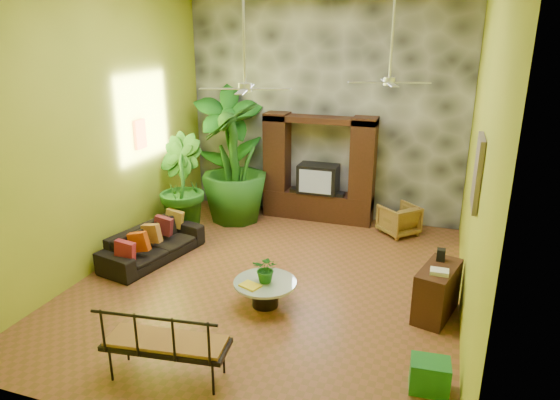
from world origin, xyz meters
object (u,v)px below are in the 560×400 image
(coffee_table, at_px, (265,290))
(side_console, at_px, (437,291))
(iron_bench, at_px, (162,341))
(tall_plant_b, at_px, (180,185))
(entertainment_center, at_px, (318,176))
(ceiling_fan_back, at_px, (390,68))
(wicker_armchair, at_px, (399,219))
(tall_plant_c, at_px, (234,163))
(ceiling_fan_front, at_px, (245,73))
(tall_plant_a, at_px, (229,150))
(sofa, at_px, (153,244))
(green_bin, at_px, (430,375))

(coffee_table, bearing_deg, side_console, 12.60)
(iron_bench, bearing_deg, tall_plant_b, 109.56)
(entertainment_center, relative_size, ceiling_fan_back, 1.29)
(wicker_armchair, bearing_deg, tall_plant_c, -41.15)
(ceiling_fan_front, relative_size, tall_plant_a, 0.65)
(tall_plant_b, xyz_separation_m, side_console, (5.09, -1.64, -0.63))
(ceiling_fan_back, relative_size, tall_plant_b, 0.92)
(ceiling_fan_back, bearing_deg, tall_plant_a, 153.94)
(wicker_armchair, bearing_deg, coffee_table, 19.17)
(sofa, xyz_separation_m, iron_bench, (1.98, -2.87, 0.25))
(tall_plant_b, relative_size, side_console, 2.13)
(ceiling_fan_front, relative_size, wicker_armchair, 2.72)
(ceiling_fan_back, bearing_deg, coffee_table, -125.75)
(tall_plant_a, distance_m, tall_plant_c, 0.63)
(tall_plant_a, xyz_separation_m, green_bin, (4.67, -4.88, -1.25))
(tall_plant_a, xyz_separation_m, coffee_table, (2.22, -3.71, -1.18))
(side_console, xyz_separation_m, green_bin, (0.00, -1.71, -0.19))
(tall_plant_a, bearing_deg, ceiling_fan_front, -61.64)
(sofa, bearing_deg, coffee_table, -97.27)
(green_bin, bearing_deg, iron_bench, -164.22)
(sofa, height_order, tall_plant_b, tall_plant_b)
(ceiling_fan_front, height_order, green_bin, ceiling_fan_front)
(wicker_armchair, relative_size, coffee_table, 0.72)
(side_console, height_order, green_bin, side_console)
(side_console, relative_size, green_bin, 2.15)
(tall_plant_b, relative_size, tall_plant_c, 0.79)
(ceiling_fan_front, height_order, tall_plant_a, ceiling_fan_front)
(ceiling_fan_front, xyz_separation_m, tall_plant_c, (-1.48, 2.86, -2.12))
(ceiling_fan_front, bearing_deg, entertainment_center, 86.76)
(tall_plant_b, bearing_deg, wicker_armchair, 17.63)
(tall_plant_a, height_order, tall_plant_c, tall_plant_a)
(ceiling_fan_front, relative_size, coffee_table, 1.96)
(ceiling_fan_back, relative_size, coffee_table, 1.96)
(entertainment_center, relative_size, tall_plant_c, 0.93)
(tall_plant_a, bearing_deg, sofa, -95.64)
(ceiling_fan_front, relative_size, tall_plant_c, 0.72)
(sofa, relative_size, iron_bench, 1.31)
(tall_plant_a, height_order, coffee_table, tall_plant_a)
(ceiling_fan_back, height_order, tall_plant_b, ceiling_fan_back)
(ceiling_fan_front, distance_m, side_console, 4.16)
(ceiling_fan_back, bearing_deg, wicker_armchair, 82.86)
(wicker_armchair, xyz_separation_m, green_bin, (0.85, -4.69, -0.12))
(tall_plant_c, bearing_deg, tall_plant_b, -126.44)
(tall_plant_b, bearing_deg, ceiling_fan_front, -39.44)
(entertainment_center, xyz_separation_m, ceiling_fan_back, (1.60, -1.94, 2.44))
(ceiling_fan_front, bearing_deg, ceiling_fan_back, 41.63)
(tall_plant_b, xyz_separation_m, iron_bench, (2.11, -4.19, -0.48))
(tall_plant_b, distance_m, iron_bench, 4.71)
(ceiling_fan_back, relative_size, tall_plant_c, 0.72)
(wicker_armchair, relative_size, tall_plant_b, 0.34)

